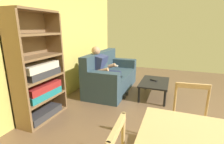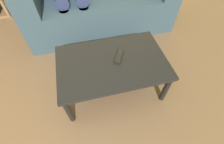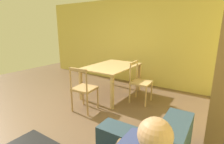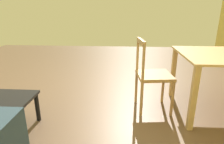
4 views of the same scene
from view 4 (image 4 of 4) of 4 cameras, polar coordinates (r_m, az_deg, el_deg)
ground_plane at (r=3.02m, az=-2.85°, el=-6.75°), size 8.13×8.13×0.00m
dining_chair_facing_couch at (r=2.48m, az=11.81°, el=-1.03°), size 0.46×0.46×0.93m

